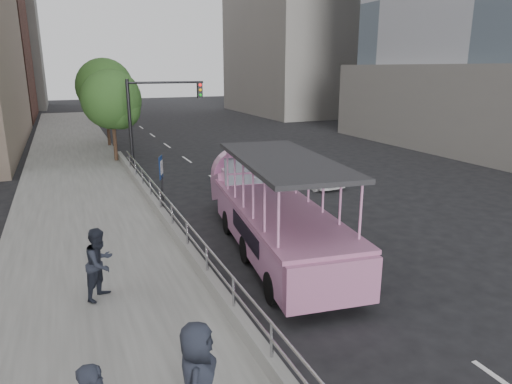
{
  "coord_description": "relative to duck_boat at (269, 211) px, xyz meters",
  "views": [
    {
      "loc": [
        -6.21,
        -12.57,
        5.77
      ],
      "look_at": [
        -0.2,
        1.64,
        1.55
      ],
      "focal_mm": 32.0,
      "sensor_mm": 36.0,
      "label": 1
    }
  ],
  "objects": [
    {
      "name": "ground",
      "position": [
        0.24,
        -0.42,
        -1.2
      ],
      "size": [
        160.0,
        160.0,
        0.0
      ],
      "primitive_type": "plane",
      "color": "black"
    },
    {
      "name": "street_tree_near",
      "position": [
        -3.06,
        15.51,
        2.62
      ],
      "size": [
        3.52,
        3.52,
        5.72
      ],
      "color": "#382419",
      "rests_on": "ground"
    },
    {
      "name": "traffic_signal",
      "position": [
        -1.47,
        12.08,
        2.3
      ],
      "size": [
        4.2,
        0.32,
        5.2
      ],
      "color": "black",
      "rests_on": "ground"
    },
    {
      "name": "street_tree_far",
      "position": [
        -2.86,
        21.51,
        3.1
      ],
      "size": [
        3.97,
        3.97,
        6.45
      ],
      "color": "#382419",
      "rests_on": "ground"
    },
    {
      "name": "car",
      "position": [
        5.44,
        6.77,
        -0.51
      ],
      "size": [
        2.07,
        4.22,
        1.38
      ],
      "primitive_type": "imported",
      "rotation": [
        0.0,
        0.0,
        0.11
      ],
      "color": "white",
      "rests_on": "ground"
    },
    {
      "name": "parking_sign",
      "position": [
        -2.76,
        3.71,
        0.45
      ],
      "size": [
        0.24,
        0.55,
        2.6
      ],
      "color": "black",
      "rests_on": "ground"
    },
    {
      "name": "pedestrian_far",
      "position": [
        -4.51,
        -7.31,
        0.05
      ],
      "size": [
        0.94,
        1.1,
        1.91
      ],
      "primitive_type": "imported",
      "rotation": [
        0.0,
        0.0,
        1.15
      ],
      "color": "#232733",
      "rests_on": "sidewalk"
    },
    {
      "name": "pedestrian_mid",
      "position": [
        -5.48,
        -2.14,
        -0.01
      ],
      "size": [
        1.08,
        1.1,
        1.79
      ],
      "primitive_type": "imported",
      "rotation": [
        0.0,
        0.0,
        0.86
      ],
      "color": "#232733",
      "rests_on": "sidewalk"
    },
    {
      "name": "duck_boat",
      "position": [
        0.0,
        0.0,
        0.0
      ],
      "size": [
        3.56,
        9.97,
        3.24
      ],
      "color": "black",
      "rests_on": "ground"
    },
    {
      "name": "guardrail",
      "position": [
        -2.88,
        1.58,
        -0.06
      ],
      "size": [
        0.07,
        22.0,
        0.71
      ],
      "color": "#B6B6BB",
      "rests_on": "kerb_wall"
    },
    {
      "name": "sidewalk",
      "position": [
        -5.51,
        9.58,
        -1.05
      ],
      "size": [
        5.5,
        80.0,
        0.3
      ],
      "primitive_type": "cube",
      "color": "#9E9E99",
      "rests_on": "ground"
    },
    {
      "name": "kerb_wall",
      "position": [
        -2.88,
        1.58,
        -0.72
      ],
      "size": [
        0.24,
        30.0,
        0.36
      ],
      "primitive_type": "cube",
      "color": "#9A9A95",
      "rests_on": "sidewalk"
    }
  ]
}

